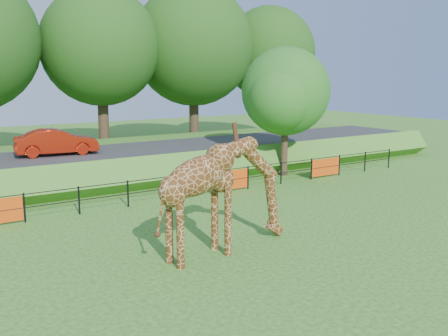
# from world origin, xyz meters

# --- Properties ---
(ground) EXTENTS (90.00, 90.00, 0.00)m
(ground) POSITION_xyz_m (0.00, 0.00, 0.00)
(ground) COLOR #236218
(ground) RESTS_ON ground
(giraffe) EXTENTS (4.94, 1.48, 3.48)m
(giraffe) POSITION_xyz_m (-1.50, 1.51, 1.74)
(giraffe) COLOR #552D11
(giraffe) RESTS_ON ground
(perimeter_fence) EXTENTS (28.07, 0.10, 1.10)m
(perimeter_fence) POSITION_xyz_m (0.00, 8.00, 0.55)
(perimeter_fence) COLOR black
(perimeter_fence) RESTS_ON ground
(embankment) EXTENTS (40.00, 9.00, 1.30)m
(embankment) POSITION_xyz_m (0.00, 15.50, 0.65)
(embankment) COLOR #236218
(embankment) RESTS_ON ground
(road) EXTENTS (40.00, 5.00, 0.12)m
(road) POSITION_xyz_m (0.00, 14.00, 1.36)
(road) COLOR #2E2E31
(road) RESTS_ON embankment
(car_red) EXTENTS (4.06, 1.80, 1.30)m
(car_red) POSITION_xyz_m (-3.16, 14.17, 2.07)
(car_red) COLOR #AC1E0C
(car_red) RESTS_ON road
(visitor) EXTENTS (0.59, 0.49, 1.37)m
(visitor) POSITION_xyz_m (2.78, 9.39, 0.68)
(visitor) COLOR black
(visitor) RESTS_ON ground
(tree_east) EXTENTS (5.40, 4.71, 6.76)m
(tree_east) POSITION_xyz_m (7.60, 9.63, 4.28)
(tree_east) COLOR #382419
(tree_east) RESTS_ON ground
(bg_tree_line) EXTENTS (37.30, 8.80, 11.82)m
(bg_tree_line) POSITION_xyz_m (1.89, 22.00, 7.19)
(bg_tree_line) COLOR #382419
(bg_tree_line) RESTS_ON ground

